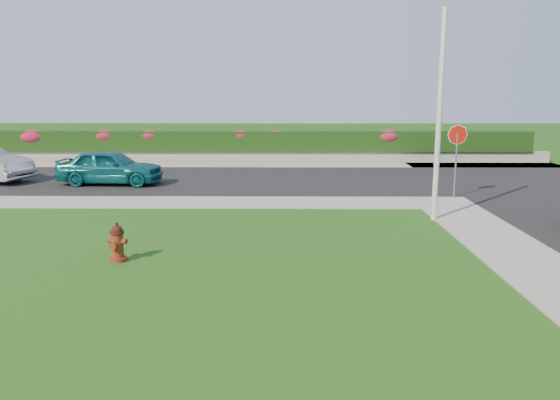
{
  "coord_description": "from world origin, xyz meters",
  "views": [
    {
      "loc": [
        1.52,
        -9.57,
        3.75
      ],
      "look_at": [
        1.38,
        4.95,
        0.9
      ],
      "focal_mm": 35.0,
      "sensor_mm": 36.0,
      "label": 1
    }
  ],
  "objects_px": {
    "fire_hydrant": "(117,243)",
    "sedan_teal": "(110,167)",
    "utility_pole": "(439,117)",
    "stop_sign": "(457,144)"
  },
  "relations": [
    {
      "from": "sedan_teal",
      "to": "utility_pole",
      "type": "bearing_deg",
      "value": -114.65
    },
    {
      "from": "fire_hydrant",
      "to": "stop_sign",
      "type": "height_order",
      "value": "stop_sign"
    },
    {
      "from": "fire_hydrant",
      "to": "stop_sign",
      "type": "distance_m",
      "value": 12.63
    },
    {
      "from": "fire_hydrant",
      "to": "utility_pole",
      "type": "distance_m",
      "value": 9.64
    },
    {
      "from": "stop_sign",
      "to": "sedan_teal",
      "type": "bearing_deg",
      "value": -172.17
    },
    {
      "from": "sedan_teal",
      "to": "stop_sign",
      "type": "bearing_deg",
      "value": -98.29
    },
    {
      "from": "utility_pole",
      "to": "stop_sign",
      "type": "distance_m",
      "value": 3.99
    },
    {
      "from": "fire_hydrant",
      "to": "sedan_teal",
      "type": "height_order",
      "value": "sedan_teal"
    },
    {
      "from": "sedan_teal",
      "to": "fire_hydrant",
      "type": "bearing_deg",
      "value": -158.37
    },
    {
      "from": "fire_hydrant",
      "to": "sedan_teal",
      "type": "relative_size",
      "value": 0.21
    }
  ]
}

